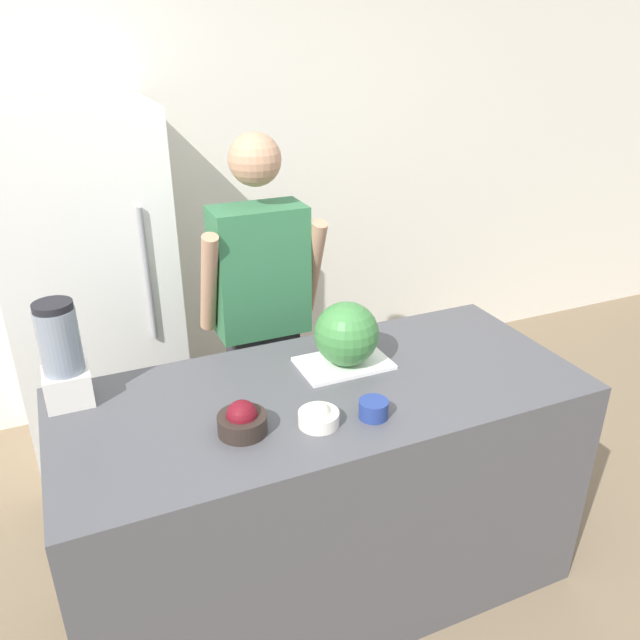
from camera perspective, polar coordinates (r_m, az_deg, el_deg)
The scene contains 10 objects.
wall_back at distance 3.64m, azimuth -11.05°, elevation 12.29°, with size 8.00×0.06×2.60m.
counter_island at distance 2.49m, azimuth 0.39°, elevation -15.35°, with size 1.87×0.81×0.92m.
refrigerator at distance 3.30m, azimuth -20.08°, elevation 2.43°, with size 0.77×0.71×1.78m.
person at distance 2.86m, azimuth -5.35°, elevation 0.23°, with size 0.55×0.27×1.70m.
cutting_board at distance 2.37m, azimuth 2.17°, elevation -3.97°, with size 0.34×0.22×0.01m.
watermelon at distance 2.30m, azimuth 2.44°, elevation -1.27°, with size 0.24×0.24×0.24m.
bowl_cherries at distance 1.99m, azimuth -7.12°, elevation -9.10°, with size 0.16×0.16×0.11m.
bowl_cream at distance 2.02m, azimuth -0.12°, elevation -8.80°, with size 0.13×0.13×0.08m.
bowl_small_blue at distance 2.06m, azimuth 4.91°, elevation -8.11°, with size 0.10×0.10×0.06m.
blender at distance 2.23m, azimuth -22.49°, elevation -3.12°, with size 0.15×0.15×0.37m.
Camera 1 is at (-0.78, -1.32, 2.08)m, focal length 35.00 mm.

